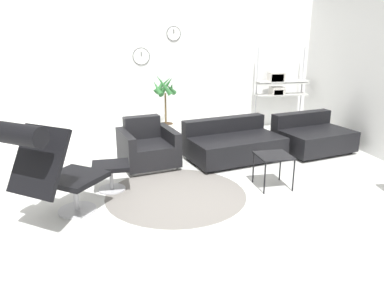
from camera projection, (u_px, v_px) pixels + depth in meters
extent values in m
plane|color=silver|center=(191.00, 188.00, 5.09)|extent=(12.00, 12.00, 0.00)
cube|color=white|center=(159.00, 64.00, 7.64)|extent=(12.00, 0.06, 2.80)
cylinder|color=black|center=(141.00, 56.00, 7.48)|extent=(0.34, 0.01, 0.34)
cylinder|color=white|center=(141.00, 56.00, 7.48)|extent=(0.32, 0.02, 0.32)
cube|color=black|center=(141.00, 54.00, 7.45)|extent=(0.01, 0.01, 0.10)
cylinder|color=black|center=(174.00, 34.00, 7.49)|extent=(0.28, 0.01, 0.28)
cylinder|color=white|center=(174.00, 34.00, 7.49)|extent=(0.27, 0.02, 0.27)
cube|color=black|center=(174.00, 32.00, 7.46)|extent=(0.01, 0.01, 0.08)
cylinder|color=slate|center=(176.00, 194.00, 4.87)|extent=(1.83, 1.83, 0.01)
cylinder|color=#BCBCC1|center=(77.00, 210.00, 4.43)|extent=(0.62, 0.62, 0.02)
cylinder|color=#BCBCC1|center=(76.00, 195.00, 4.38)|extent=(0.06, 0.06, 0.36)
cube|color=black|center=(74.00, 178.00, 4.31)|extent=(0.84, 0.83, 0.06)
cube|color=black|center=(39.00, 161.00, 3.80)|extent=(0.72, 0.68, 0.67)
cylinder|color=black|center=(20.00, 135.00, 3.56)|extent=(0.56, 0.50, 0.21)
cylinder|color=#BCBCC1|center=(112.00, 189.00, 5.01)|extent=(0.36, 0.36, 0.02)
cylinder|color=#BCBCC1|center=(111.00, 178.00, 4.97)|extent=(0.05, 0.05, 0.29)
cube|color=black|center=(111.00, 166.00, 4.92)|extent=(0.48, 0.41, 0.06)
cube|color=silver|center=(149.00, 164.00, 5.89)|extent=(0.79, 0.79, 0.06)
cube|color=black|center=(148.00, 153.00, 5.84)|extent=(0.73, 0.92, 0.32)
cube|color=black|center=(142.00, 127.00, 6.02)|extent=(0.60, 0.29, 0.36)
cube|color=black|center=(169.00, 144.00, 5.94)|extent=(0.28, 0.83, 0.52)
cube|color=black|center=(126.00, 149.00, 5.67)|extent=(0.28, 0.83, 0.52)
cube|color=black|center=(234.00, 158.00, 6.19)|extent=(1.48, 1.05, 0.05)
cube|color=black|center=(234.00, 147.00, 6.13)|extent=(1.66, 1.22, 0.35)
cube|color=black|center=(224.00, 125.00, 6.36)|extent=(1.51, 0.52, 0.24)
cube|color=black|center=(313.00, 150.00, 6.61)|extent=(1.22, 0.99, 0.05)
cube|color=black|center=(314.00, 139.00, 6.56)|extent=(1.37, 1.15, 0.35)
cube|color=black|center=(301.00, 119.00, 6.78)|extent=(1.21, 0.45, 0.24)
cube|color=black|center=(274.00, 156.00, 4.99)|extent=(0.44, 0.44, 0.02)
cylinder|color=black|center=(265.00, 178.00, 4.83)|extent=(0.02, 0.02, 0.44)
cylinder|color=black|center=(294.00, 176.00, 4.91)|extent=(0.02, 0.02, 0.44)
cylinder|color=black|center=(253.00, 168.00, 5.21)|extent=(0.02, 0.02, 0.44)
cylinder|color=black|center=(280.00, 165.00, 5.29)|extent=(0.02, 0.02, 0.44)
cylinder|color=silver|center=(166.00, 130.00, 7.46)|extent=(0.31, 0.31, 0.28)
cylinder|color=#382819|center=(166.00, 124.00, 7.42)|extent=(0.29, 0.29, 0.02)
cylinder|color=brown|center=(166.00, 109.00, 7.33)|extent=(0.04, 0.04, 0.61)
cone|color=#2D6B33|center=(171.00, 88.00, 7.24)|extent=(0.10, 0.31, 0.27)
cone|color=#2D6B33|center=(167.00, 85.00, 7.30)|extent=(0.31, 0.23, 0.35)
cone|color=#2D6B33|center=(163.00, 85.00, 7.35)|extent=(0.40, 0.15, 0.35)
cone|color=#2D6B33|center=(160.00, 86.00, 7.24)|extent=(0.24, 0.29, 0.32)
cone|color=#2D6B33|center=(157.00, 88.00, 7.13)|extent=(0.22, 0.40, 0.31)
cone|color=#2D6B33|center=(163.00, 85.00, 7.06)|extent=(0.37, 0.22, 0.42)
cone|color=#2D6B33|center=(171.00, 89.00, 7.16)|extent=(0.27, 0.30, 0.26)
cylinder|color=#BCBCC1|center=(256.00, 89.00, 8.01)|extent=(0.03, 0.03, 1.72)
cylinder|color=#BCBCC1|center=(302.00, 87.00, 8.23)|extent=(0.03, 0.03, 1.72)
cube|color=silver|center=(281.00, 95.00, 8.04)|extent=(1.12, 0.28, 0.02)
cube|color=silver|center=(282.00, 83.00, 7.97)|extent=(1.12, 0.28, 0.02)
cube|color=silver|center=(282.00, 81.00, 7.96)|extent=(1.12, 0.28, 0.02)
cube|color=beige|center=(277.00, 91.00, 7.98)|extent=(0.28, 0.24, 0.15)
cube|color=silver|center=(275.00, 78.00, 7.90)|extent=(0.28, 0.24, 0.19)
cube|color=#B7B2A8|center=(276.00, 77.00, 7.89)|extent=(0.31, 0.24, 0.17)
cube|color=beige|center=(276.00, 92.00, 7.99)|extent=(0.20, 0.24, 0.10)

